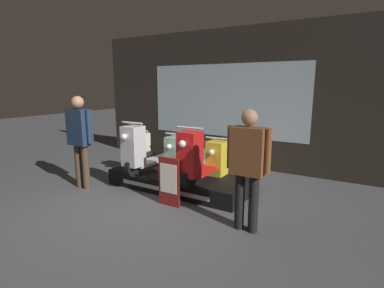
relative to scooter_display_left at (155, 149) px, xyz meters
The scene contains 11 objects.
ground_plane 1.41m from the scooter_display_left, 63.76° to the right, with size 30.00×30.00×0.00m, color #4C4C51.
shop_wall_back 2.28m from the scooter_display_left, 74.82° to the left, with size 7.19×0.09×3.20m.
display_platform 0.80m from the scooter_display_left, ahead, with size 2.64×1.22×0.29m.
scooter_display_left is the anchor object (origin of this frame).
scooter_display_right 1.19m from the scooter_display_left, ahead, with size 0.46×1.79×0.99m.
scooter_backrow_0 1.08m from the scooter_display_left, 124.90° to the left, with size 0.46×1.79×0.99m.
scooter_backrow_1 0.96m from the scooter_display_left, 69.54° to the left, with size 0.46×1.79×0.99m.
scooter_backrow_2 1.53m from the scooter_display_left, 34.71° to the left, with size 0.46×1.79×0.99m.
person_left_browsing 1.41m from the scooter_display_left, 135.91° to the right, with size 0.60×0.25×1.73m.
person_right_browsing 2.49m from the scooter_display_left, 22.69° to the right, with size 0.59×0.24×1.63m.
price_sign_board 1.26m from the scooter_display_left, 41.45° to the right, with size 0.39×0.04×0.80m.
Camera 1 is at (3.06, -3.42, 1.93)m, focal length 28.00 mm.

